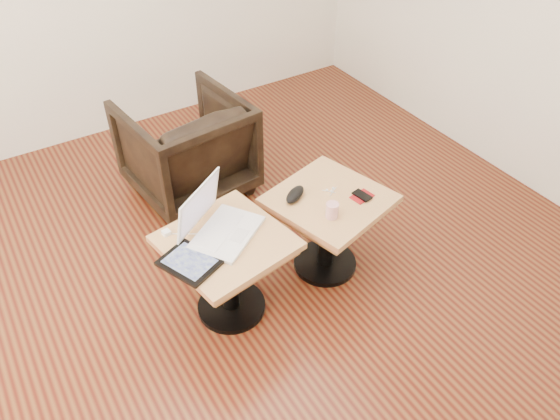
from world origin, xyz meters
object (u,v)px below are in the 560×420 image
side_table_left (227,258)px  striped_cup (332,210)px  side_table_right (328,216)px  armchair (187,148)px  laptop (218,224)px

side_table_left → striped_cup: (0.54, -0.14, 0.17)m
side_table_right → armchair: bearing=92.8°
striped_cup → armchair: (-0.27, 1.24, -0.22)m
side_table_left → side_table_right: same height
side_table_left → laptop: size_ratio=1.39×
side_table_right → side_table_left: bearing=164.7°
laptop → striped_cup: size_ratio=5.54×
side_table_right → laptop: laptop is taller
laptop → striped_cup: laptop is taller
striped_cup → armchair: armchair is taller
side_table_right → striped_cup: size_ratio=8.22×
side_table_right → laptop: 0.66m
armchair → side_table_left: bearing=70.0°
striped_cup → laptop: bearing=159.4°
laptop → striped_cup: (0.55, -0.21, -0.01)m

